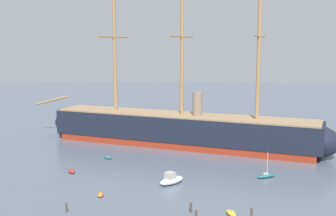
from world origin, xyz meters
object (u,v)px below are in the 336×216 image
Objects in this scene: dinghy_foreground_right at (231,213)px; sailboat_mid_right at (266,176)px; mooring_piling_midwater at (67,208)px; tall_ship at (182,129)px; dinghy_far_right at (306,138)px; mooring_piling_left_pair at (196,216)px; dinghy_alongside_stern at (283,158)px; motorboat_far_left at (65,131)px; motorboat_near_centre at (171,180)px; mooring_piling_nearest at (191,208)px; dinghy_alongside_bow at (108,158)px; dinghy_mid_left at (71,171)px; dinghy_foreground_left at (101,194)px.

dinghy_foreground_right is 0.56× the size of sailboat_mid_right.
sailboat_mid_right is 3.63× the size of mooring_piling_midwater.
tall_ship is 30.39m from dinghy_far_right.
mooring_piling_left_pair is at bearing -5.43° from mooring_piling_midwater.
tall_ship is at bearing 154.05° from dinghy_alongside_stern.
motorboat_near_centre is at bearing -52.15° from motorboat_far_left.
tall_ship reaches higher than mooring_piling_nearest.
mooring_piling_nearest is (16.73, -25.68, 0.43)m from dinghy_alongside_bow.
motorboat_far_left is (-15.65, 23.10, 0.38)m from dinghy_alongside_bow.
dinghy_mid_left is at bearing 164.57° from motorboat_near_centre.
sailboat_mid_right is 1.02× the size of motorboat_far_left.
mooring_piling_nearest is (-26.20, -45.90, 0.32)m from dinghy_far_right.
motorboat_near_centre is (-0.60, -25.89, -3.01)m from tall_ship.
motorboat_near_centre is 14.79m from mooring_piling_left_pair.
mooring_piling_nearest reaches higher than dinghy_mid_left.
motorboat_near_centre is 11.90m from mooring_piling_nearest.
dinghy_foreground_left is at bearing -134.32° from dinghy_far_right.
mooring_piling_nearest is 2.89m from mooring_piling_left_pair.
dinghy_foreground_left is at bearing 162.83° from dinghy_foreground_right.
dinghy_foreground_right reaches higher than dinghy_mid_left.
dinghy_foreground_right is at bearing 26.38° from mooring_piling_left_pair.
dinghy_foreground_left is 1.02× the size of dinghy_alongside_bow.
dinghy_far_right is at bearing 60.28° from mooring_piling_nearest.
mooring_piling_nearest is at bearing -73.64° from motorboat_near_centre.
dinghy_mid_left is 0.80× the size of dinghy_far_right.
dinghy_alongside_bow is (-3.25, 20.42, -0.01)m from dinghy_foreground_left.
dinghy_alongside_bow is 34.12m from dinghy_alongside_stern.
dinghy_foreground_left is at bearing -66.52° from motorboat_far_left.
mooring_piling_midwater is (-42.81, -47.06, 0.28)m from dinghy_far_right.
tall_ship is 15.74× the size of motorboat_far_left.
motorboat_far_left is at bearing 122.68° from mooring_piling_left_pair.
dinghy_foreground_left is 0.43× the size of motorboat_near_centre.
sailboat_mid_right reaches higher than dinghy_alongside_stern.
dinghy_far_right is 2.52× the size of mooring_piling_midwater.
dinghy_foreground_right is 1.72× the size of mooring_piling_left_pair.
sailboat_mid_right is at bearing -36.43° from motorboat_far_left.
mooring_piling_nearest is (2.75, -37.31, -3.05)m from tall_ship.
dinghy_alongside_stern is at bearing 57.79° from mooring_piling_nearest.
mooring_piling_left_pair is at bearing -29.62° from dinghy_foreground_left.
sailboat_mid_right reaches higher than dinghy_foreground_left.
dinghy_mid_left is at bearing 124.75° from dinghy_foreground_left.
dinghy_foreground_left reaches higher than dinghy_alongside_bow.
mooring_piling_left_pair is at bearing -74.05° from motorboat_near_centre.
dinghy_mid_left is at bearing -131.27° from tall_ship.
mooring_piling_left_pair reaches higher than dinghy_alongside_stern.
dinghy_foreground_right is 0.51× the size of motorboat_near_centre.
tall_ship reaches higher than motorboat_near_centre.
motorboat_near_centre is 1.12× the size of motorboat_far_left.
dinghy_mid_left is 0.57× the size of motorboat_far_left.
dinghy_far_right reaches higher than dinghy_foreground_right.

